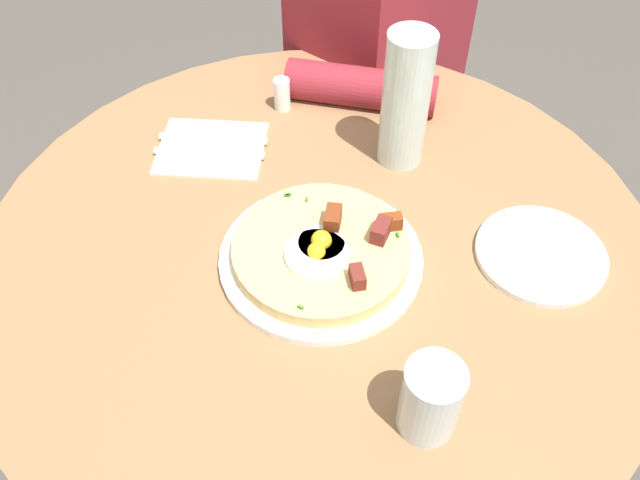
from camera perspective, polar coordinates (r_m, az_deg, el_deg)
ground_plane at (r=1.55m, az=-0.05°, el=-17.52°), size 6.00×6.00×0.00m
dining_table at (r=1.08m, az=-0.07°, el=-5.71°), size 0.98×0.98×0.71m
person_seated at (r=1.53m, az=5.00°, el=11.79°), size 0.53×0.39×1.14m
pizza_plate at (r=0.92m, az=0.08°, el=-1.59°), size 0.28×0.28×0.01m
breakfast_pizza at (r=0.90m, az=0.22°, el=-0.82°), size 0.24×0.24×0.05m
bread_plate at (r=0.97m, az=18.46°, el=-1.17°), size 0.18×0.18×0.01m
napkin at (r=1.10m, az=-9.33°, el=7.81°), size 0.21×0.22×0.00m
fork at (r=1.11m, az=-9.18°, el=8.59°), size 0.11×0.16×0.00m
knife at (r=1.09m, az=-9.53°, el=7.38°), size 0.11×0.16×0.00m
water_glass at (r=0.75m, az=9.50°, el=-13.36°), size 0.07×0.07×0.10m
water_bottle at (r=1.02m, az=7.37°, el=11.81°), size 0.07×0.07×0.22m
salt_shaker at (r=1.16m, az=-3.29°, el=12.41°), size 0.03×0.03×0.06m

